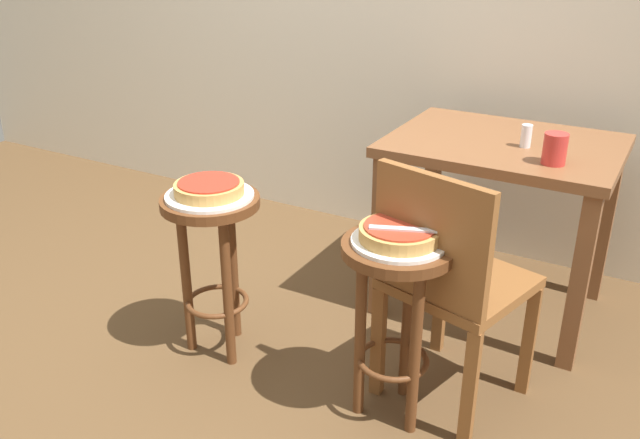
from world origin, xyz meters
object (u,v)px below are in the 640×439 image
at_px(cup_near_edge, 555,149).
at_px(pizza_server_knife, 407,229).
at_px(pizza_foreground, 400,233).
at_px(pizza_middle, 209,188).
at_px(stool_foreground, 396,292).
at_px(serving_plate_foreground, 399,241).
at_px(condiment_shaker, 526,136).
at_px(serving_plate_middle, 210,196).
at_px(wooden_chair, 448,280).
at_px(dining_table, 502,172).
at_px(stool_middle, 213,241).

relative_size(cup_near_edge, pizza_server_knife, 0.50).
height_order(pizza_foreground, pizza_middle, same).
xyz_separation_m(stool_foreground, cup_near_edge, (0.30, 0.65, 0.33)).
xyz_separation_m(serving_plate_foreground, condiment_shaker, (0.16, 0.79, 0.14)).
bearing_deg(serving_plate_middle, pizza_foreground, -0.93).
height_order(serving_plate_foreground, cup_near_edge, cup_near_edge).
relative_size(stool_foreground, pizza_middle, 2.59).
relative_size(stool_foreground, wooden_chair, 0.74).
distance_m(pizza_foreground, dining_table, 0.84).
xyz_separation_m(stool_foreground, serving_plate_middle, (-0.72, 0.01, 0.18)).
distance_m(dining_table, condiment_shaker, 0.20).
bearing_deg(pizza_server_knife, wooden_chair, 38.41).
xyz_separation_m(pizza_middle, pizza_server_knife, (0.75, -0.03, 0.03)).
height_order(pizza_middle, dining_table, dining_table).
relative_size(serving_plate_foreground, condiment_shaker, 3.37).
xyz_separation_m(stool_middle, condiment_shaker, (0.88, 0.78, 0.31)).
height_order(pizza_foreground, serving_plate_middle, pizza_foreground).
xyz_separation_m(stool_middle, dining_table, (0.80, 0.82, 0.14)).
height_order(pizza_middle, pizza_server_knife, pizza_server_knife).
bearing_deg(condiment_shaker, stool_foreground, -101.67).
distance_m(serving_plate_foreground, cup_near_edge, 0.73).
relative_size(pizza_foreground, wooden_chair, 0.29).
xyz_separation_m(stool_middle, serving_plate_middle, (0.00, 0.00, 0.18)).
xyz_separation_m(stool_foreground, pizza_middle, (-0.72, 0.01, 0.20)).
xyz_separation_m(serving_plate_foreground, pizza_middle, (-0.72, 0.01, 0.03)).
bearing_deg(pizza_foreground, pizza_middle, 179.07).
bearing_deg(serving_plate_middle, stool_middle, 180.00).
distance_m(cup_near_edge, wooden_chair, 0.63).
xyz_separation_m(stool_foreground, pizza_foreground, (0.00, 0.00, 0.20)).
relative_size(pizza_foreground, serving_plate_middle, 0.79).
xyz_separation_m(stool_foreground, dining_table, (0.08, 0.83, 0.14)).
xyz_separation_m(serving_plate_middle, dining_table, (0.80, 0.82, -0.03)).
relative_size(pizza_foreground, cup_near_edge, 2.21).
bearing_deg(serving_plate_foreground, wooden_chair, 47.99).
height_order(serving_plate_foreground, condiment_shaker, condiment_shaker).
bearing_deg(pizza_foreground, wooden_chair, 47.99).
xyz_separation_m(serving_plate_middle, wooden_chair, (0.84, 0.12, -0.16)).
bearing_deg(cup_near_edge, wooden_chair, -108.80).
distance_m(stool_foreground, stool_middle, 0.72).
distance_m(dining_table, cup_near_edge, 0.34).
bearing_deg(cup_near_edge, serving_plate_foreground, -114.47).
xyz_separation_m(serving_plate_middle, pizza_middle, (0.00, 0.00, 0.03)).
bearing_deg(pizza_middle, pizza_foreground, -0.93).
bearing_deg(pizza_foreground, cup_near_edge, 65.53).
bearing_deg(cup_near_edge, pizza_foreground, -114.47).
relative_size(stool_foreground, pizza_server_knife, 2.84).
distance_m(pizza_foreground, stool_middle, 0.75).
xyz_separation_m(stool_middle, pizza_middle, (0.00, 0.00, 0.20)).
height_order(pizza_foreground, stool_middle, pizza_foreground).
xyz_separation_m(pizza_foreground, serving_plate_middle, (-0.72, 0.01, -0.03)).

